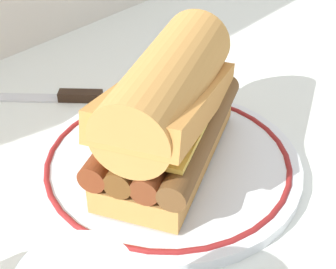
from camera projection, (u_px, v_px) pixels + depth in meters
The scene contains 4 objects.
ground_plane at pixel (168, 193), 0.51m from camera, with size 1.50×1.50×0.00m, color white.
plate at pixel (168, 164), 0.53m from camera, with size 0.28×0.28×0.01m.
sausage_sandwich at pixel (168, 108), 0.49m from camera, with size 0.22×0.17×0.12m.
butter_knife at pixel (51, 96), 0.65m from camera, with size 0.11×0.13×0.01m.
Camera 1 is at (-0.28, -0.25, 0.34)m, focal length 54.62 mm.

